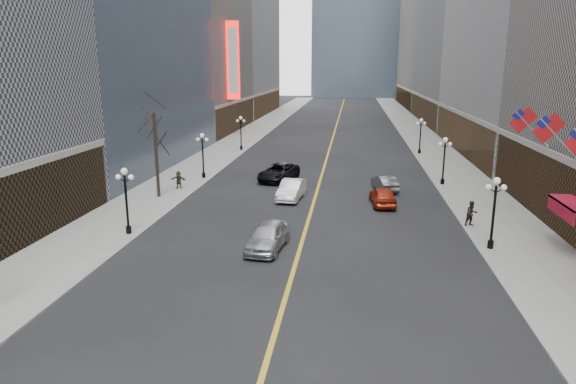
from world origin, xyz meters
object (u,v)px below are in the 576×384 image
(car_sb_far, at_px, (385,183))
(streetlamp_east_1, at_px, (494,206))
(car_nb_near, at_px, (268,236))
(streetlamp_west_3, at_px, (241,129))
(streetlamp_east_3, at_px, (421,132))
(car_sb_mid, at_px, (383,196))
(streetlamp_east_2, at_px, (444,156))
(car_nb_mid, at_px, (291,190))
(car_nb_far, at_px, (279,172))
(streetlamp_west_1, at_px, (126,194))
(streetlamp_west_2, at_px, (203,151))

(car_sb_far, bearing_deg, streetlamp_east_1, 96.22)
(car_sb_far, bearing_deg, car_nb_near, 50.00)
(streetlamp_west_3, distance_m, car_sb_far, 27.50)
(car_nb_near, bearing_deg, streetlamp_west_3, 110.94)
(streetlamp_east_3, bearing_deg, car_sb_mid, -103.22)
(streetlamp_east_2, distance_m, car_sb_mid, 10.22)
(streetlamp_west_3, distance_m, car_sb_mid, 31.36)
(car_nb_mid, bearing_deg, streetlamp_east_2, 31.64)
(car_nb_far, height_order, car_sb_far, car_nb_far)
(car_nb_near, relative_size, car_nb_mid, 1.00)
(streetlamp_east_2, relative_size, car_sb_far, 1.06)
(car_nb_near, distance_m, car_nb_mid, 12.62)
(streetlamp_east_1, xyz_separation_m, streetlamp_east_2, (0.00, 18.00, 0.00))
(streetlamp_west_1, xyz_separation_m, car_nb_far, (7.65, 18.35, -2.07))
(streetlamp_east_3, relative_size, streetlamp_west_1, 1.00)
(streetlamp_west_1, distance_m, streetlamp_west_3, 36.00)
(car_nb_near, bearing_deg, car_sb_mid, 62.53)
(car_nb_mid, distance_m, car_sb_far, 9.15)
(car_nb_far, bearing_deg, car_sb_mid, -26.21)
(streetlamp_east_2, distance_m, streetlamp_west_2, 23.60)
(streetlamp_east_1, distance_m, streetlamp_west_3, 43.05)
(car_nb_far, bearing_deg, streetlamp_west_1, -98.83)
(streetlamp_east_3, relative_size, streetlamp_west_3, 1.00)
(streetlamp_east_2, bearing_deg, car_nb_far, 178.75)
(streetlamp_west_2, bearing_deg, car_sb_far, -8.59)
(streetlamp_west_1, height_order, streetlamp_west_3, same)
(car_nb_near, bearing_deg, streetlamp_west_2, 123.00)
(streetlamp_west_2, bearing_deg, streetlamp_east_2, 0.00)
(car_nb_near, bearing_deg, streetlamp_east_2, 60.95)
(streetlamp_west_1, bearing_deg, car_nb_near, -8.52)
(car_sb_mid, height_order, car_sb_far, car_sb_mid)
(streetlamp_east_3, distance_m, car_nb_mid, 28.50)
(streetlamp_west_2, distance_m, car_sb_mid, 19.34)
(car_sb_far, bearing_deg, car_nb_mid, 12.83)
(streetlamp_west_2, height_order, car_sb_far, streetlamp_west_2)
(streetlamp_east_3, height_order, streetlamp_west_2, same)
(car_nb_near, xyz_separation_m, car_nb_far, (-2.15, 19.82, -0.02))
(streetlamp_west_3, relative_size, car_nb_mid, 0.90)
(streetlamp_east_2, height_order, streetlamp_west_2, same)
(streetlamp_west_2, bearing_deg, car_nb_mid, -34.94)
(streetlamp_east_3, xyz_separation_m, streetlamp_west_3, (-23.60, 0.00, 0.00))
(streetlamp_east_2, relative_size, car_sb_mid, 0.97)
(car_nb_mid, xyz_separation_m, car_sb_mid, (7.71, -1.08, -0.03))
(streetlamp_east_3, bearing_deg, streetlamp_west_1, -123.25)
(car_nb_far, xyz_separation_m, car_sb_far, (10.31, -3.06, -0.13))
(streetlamp_west_2, bearing_deg, car_nb_near, -63.28)
(streetlamp_west_1, bearing_deg, streetlamp_east_1, 0.00)
(car_nb_far, bearing_deg, car_sb_far, -2.73)
(streetlamp_east_1, relative_size, streetlamp_west_1, 1.00)
(streetlamp_west_1, xyz_separation_m, car_sb_mid, (17.51, 10.07, -2.11))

